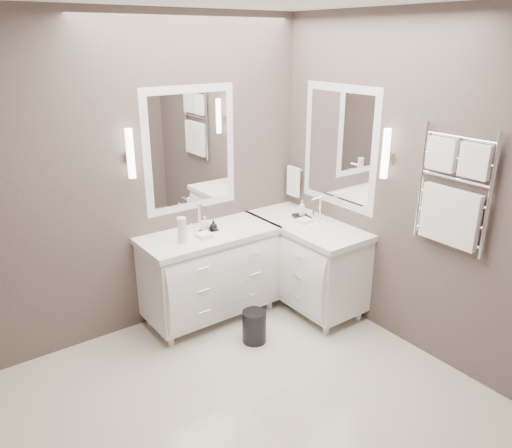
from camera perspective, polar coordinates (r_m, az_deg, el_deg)
floor at (r=3.79m, az=-1.05°, el=-20.34°), size 3.20×3.00×0.01m
wall_back at (r=4.34m, az=-12.70°, el=5.03°), size 3.20×0.01×2.70m
wall_front at (r=2.15m, az=22.97°, el=-12.71°), size 3.20×0.01×2.70m
wall_right at (r=4.15m, az=17.31°, el=3.92°), size 0.01×3.00×2.70m
vanity_back at (r=4.59m, az=-5.28°, el=-5.20°), size 1.24×0.59×0.97m
vanity_right at (r=4.82m, az=5.70°, el=-3.90°), size 0.59×1.24×0.97m
mirror_back at (r=4.46m, az=-7.49°, el=8.44°), size 0.90×0.02×1.10m
mirror_right at (r=4.60m, az=9.49°, el=8.69°), size 0.02×0.90×1.10m
sconce_back at (r=4.16m, az=-14.15°, el=7.71°), size 0.06×0.06×0.40m
sconce_right at (r=4.17m, az=14.59°, el=7.69°), size 0.06×0.06×0.40m
towel_bar_corner at (r=5.06m, az=4.30°, el=4.95°), size 0.03×0.22×0.30m
towel_ladder at (r=3.89m, az=21.54°, el=2.94°), size 0.06×0.58×0.90m
waste_bin at (r=4.37m, az=-0.20°, el=-11.63°), size 0.26×0.26×0.29m
amenity_tray_back at (r=4.45m, az=-5.40°, el=-0.78°), size 0.15×0.12×0.02m
amenity_tray_right at (r=4.79m, az=5.24°, el=0.83°), size 0.17×0.20×0.03m
water_bottle at (r=4.22m, az=-8.46°, el=-0.70°), size 0.09×0.09×0.22m
soap_bottle_a at (r=4.43m, az=-5.90°, el=0.08°), size 0.06×0.06×0.12m
soap_bottle_b at (r=4.42m, az=-4.89°, el=-0.14°), size 0.07×0.07×0.09m
soap_bottle_c at (r=4.76m, az=5.28°, el=1.83°), size 0.07×0.07×0.15m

